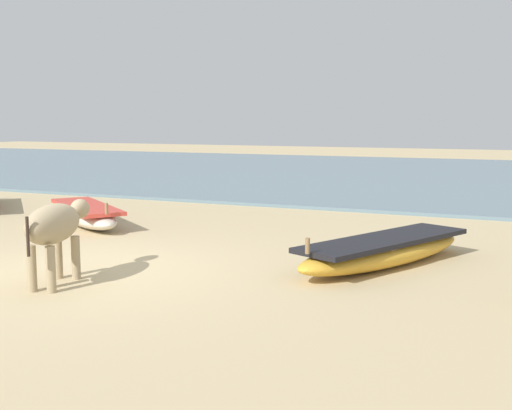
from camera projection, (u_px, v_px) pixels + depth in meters
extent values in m
plane|color=tan|center=(86.00, 271.00, 8.73)|extent=(80.00, 80.00, 0.00)
cube|color=slate|center=(375.00, 174.00, 24.10)|extent=(60.00, 20.00, 0.08)
ellipsoid|color=gold|center=(384.00, 252.00, 9.05)|extent=(2.16, 3.49, 0.40)
cube|color=black|center=(385.00, 240.00, 9.02)|extent=(1.97, 3.10, 0.07)
cube|color=olive|center=(373.00, 247.00, 8.86)|extent=(0.68, 0.39, 0.04)
cylinder|color=olive|center=(308.00, 246.00, 7.95)|extent=(0.06, 0.06, 0.20)
ellipsoid|color=beige|center=(87.00, 215.00, 12.56)|extent=(2.92, 2.47, 0.39)
cube|color=#CC3F33|center=(86.00, 207.00, 12.54)|extent=(2.62, 2.23, 0.07)
cube|color=olive|center=(89.00, 211.00, 12.35)|extent=(0.51, 0.62, 0.04)
cylinder|color=olive|center=(107.00, 209.00, 11.31)|extent=(0.06, 0.06, 0.20)
ellipsoid|color=tan|center=(53.00, 224.00, 7.90)|extent=(0.71, 1.21, 0.50)
ellipsoid|color=tan|center=(80.00, 209.00, 8.63)|extent=(0.31, 0.42, 0.27)
sphere|color=#2D2119|center=(85.00, 209.00, 8.79)|extent=(0.12, 0.12, 0.10)
cylinder|color=tan|center=(58.00, 257.00, 8.31)|extent=(0.11, 0.11, 0.57)
cylinder|color=tan|center=(76.00, 258.00, 8.27)|extent=(0.11, 0.11, 0.57)
cylinder|color=tan|center=(32.00, 269.00, 7.66)|extent=(0.11, 0.11, 0.57)
cylinder|color=tan|center=(51.00, 269.00, 7.62)|extent=(0.11, 0.11, 0.57)
cylinder|color=#2D2119|center=(28.00, 237.00, 7.32)|extent=(0.04, 0.04, 0.47)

